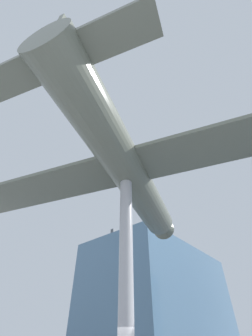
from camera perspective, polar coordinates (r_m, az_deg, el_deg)
The scene contains 3 objects.
glass_pavilion_left at distance 26.58m, azimuth 8.78°, elevation -31.74°, with size 8.88×15.65×11.14m.
support_pylon_central at distance 8.24m, azimuth 0.00°, elevation -26.09°, with size 0.50×0.50×7.68m.
suspended_airplane at distance 10.51m, azimuth 0.37°, elevation -0.54°, with size 18.38×13.69×3.01m.
Camera 1 is at (5.23, -6.08, 1.96)m, focal length 24.00 mm.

